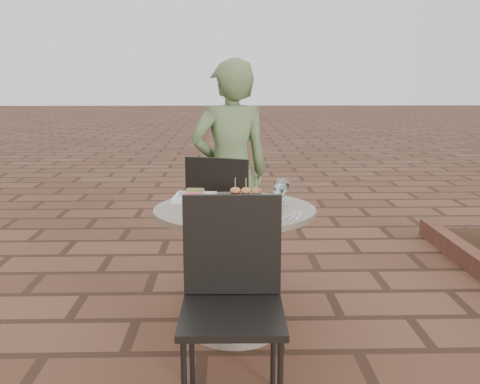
{
  "coord_description": "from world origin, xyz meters",
  "views": [
    {
      "loc": [
        -0.28,
        -3.03,
        1.42
      ],
      "look_at": [
        -0.21,
        -0.14,
        0.82
      ],
      "focal_mm": 40.0,
      "sensor_mm": 36.0,
      "label": 1
    }
  ],
  "objects_px": {
    "diner": "(230,173)",
    "cafe_table": "(235,250)",
    "plate_tuna": "(246,217)",
    "chair_near": "(232,285)",
    "chair_far": "(223,211)",
    "plate_sliders": "(246,199)",
    "plate_salmon": "(195,197)"
  },
  "relations": [
    {
      "from": "chair_far",
      "to": "diner",
      "type": "distance_m",
      "value": 0.29
    },
    {
      "from": "chair_near",
      "to": "plate_tuna",
      "type": "distance_m",
      "value": 0.47
    },
    {
      "from": "cafe_table",
      "to": "plate_tuna",
      "type": "distance_m",
      "value": 0.38
    },
    {
      "from": "plate_tuna",
      "to": "chair_far",
      "type": "bearing_deg",
      "value": 97.68
    },
    {
      "from": "plate_salmon",
      "to": "plate_tuna",
      "type": "distance_m",
      "value": 0.56
    },
    {
      "from": "plate_sliders",
      "to": "plate_tuna",
      "type": "relative_size",
      "value": 1.07
    },
    {
      "from": "chair_far",
      "to": "plate_sliders",
      "type": "relative_size",
      "value": 3.41
    },
    {
      "from": "chair_far",
      "to": "chair_near",
      "type": "relative_size",
      "value": 1.0
    },
    {
      "from": "plate_tuna",
      "to": "chair_near",
      "type": "bearing_deg",
      "value": -100.08
    },
    {
      "from": "plate_salmon",
      "to": "chair_near",
      "type": "bearing_deg",
      "value": -76.88
    },
    {
      "from": "chair_far",
      "to": "cafe_table",
      "type": "bearing_deg",
      "value": 117.92
    },
    {
      "from": "plate_sliders",
      "to": "plate_tuna",
      "type": "xyz_separation_m",
      "value": [
        -0.01,
        -0.36,
        -0.02
      ]
    },
    {
      "from": "chair_near",
      "to": "plate_sliders",
      "type": "distance_m",
      "value": 0.82
    },
    {
      "from": "diner",
      "to": "plate_salmon",
      "type": "relative_size",
      "value": 6.03
    },
    {
      "from": "cafe_table",
      "to": "plate_salmon",
      "type": "distance_m",
      "value": 0.41
    },
    {
      "from": "plate_salmon",
      "to": "plate_sliders",
      "type": "distance_m",
      "value": 0.32
    },
    {
      "from": "chair_far",
      "to": "diner",
      "type": "height_order",
      "value": "diner"
    },
    {
      "from": "plate_sliders",
      "to": "plate_tuna",
      "type": "distance_m",
      "value": 0.36
    },
    {
      "from": "chair_far",
      "to": "chair_near",
      "type": "xyz_separation_m",
      "value": [
        0.05,
        -1.36,
        0.0
      ]
    },
    {
      "from": "diner",
      "to": "plate_tuna",
      "type": "bearing_deg",
      "value": 78.74
    },
    {
      "from": "plate_sliders",
      "to": "plate_salmon",
      "type": "bearing_deg",
      "value": 157.59
    },
    {
      "from": "plate_salmon",
      "to": "plate_sliders",
      "type": "relative_size",
      "value": 0.96
    },
    {
      "from": "chair_near",
      "to": "plate_tuna",
      "type": "height_order",
      "value": "chair_near"
    },
    {
      "from": "plate_salmon",
      "to": "plate_sliders",
      "type": "xyz_separation_m",
      "value": [
        0.3,
        -0.12,
        0.01
      ]
    },
    {
      "from": "chair_far",
      "to": "plate_sliders",
      "type": "bearing_deg",
      "value": 125.16
    },
    {
      "from": "diner",
      "to": "plate_tuna",
      "type": "relative_size",
      "value": 6.18
    },
    {
      "from": "chair_near",
      "to": "plate_sliders",
      "type": "xyz_separation_m",
      "value": [
        0.09,
        0.78,
        0.21
      ]
    },
    {
      "from": "cafe_table",
      "to": "chair_near",
      "type": "bearing_deg",
      "value": -91.76
    },
    {
      "from": "plate_salmon",
      "to": "chair_far",
      "type": "bearing_deg",
      "value": 70.54
    },
    {
      "from": "cafe_table",
      "to": "diner",
      "type": "distance_m",
      "value": 0.88
    },
    {
      "from": "diner",
      "to": "cafe_table",
      "type": "bearing_deg",
      "value": 76.19
    },
    {
      "from": "plate_sliders",
      "to": "diner",
      "type": "bearing_deg",
      "value": 96.44
    }
  ]
}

